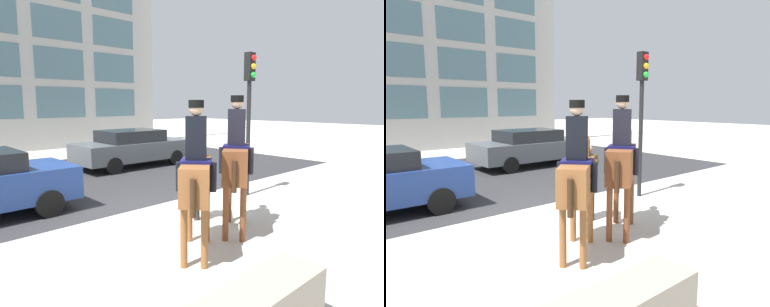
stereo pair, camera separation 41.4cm
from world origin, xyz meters
The scene contains 7 objects.
ground_plane centered at (0.00, 0.00, 0.00)m, with size 80.00×80.00×0.00m, color beige.
road_surface centered at (0.00, 4.75, 0.00)m, with size 19.28×8.50×0.01m.
mounted_horse_lead centered at (-0.66, -2.14, 1.32)m, with size 1.54×1.45×2.51m.
mounted_horse_companion centered at (0.59, -1.93, 1.39)m, with size 1.56×1.29×2.61m.
pedestrian_bystander centered at (0.52, -1.05, 0.95)m, with size 0.63×0.86×1.62m.
street_car_far_lane centered at (3.08, 5.42, 0.76)m, with size 4.60×2.05×1.46m.
traffic_light centered at (2.88, -0.46, 2.55)m, with size 0.24×0.29×3.78m.
Camera 2 is at (-4.11, -6.32, 2.44)m, focal length 32.00 mm.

